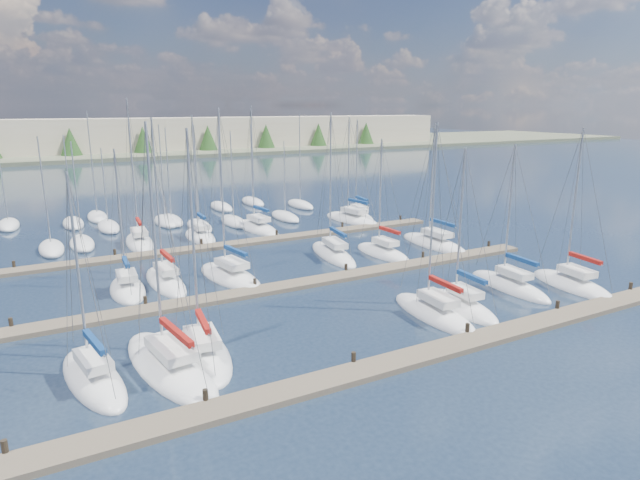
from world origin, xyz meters
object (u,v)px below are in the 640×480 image
sailboat_i (166,281)px  sailboat_j (230,276)px  sailboat_q (352,219)px  sailboat_o (200,236)px  sailboat_m (434,244)px  sailboat_c (202,354)px  sailboat_p (257,228)px  sailboat_l (383,253)px  sailboat_a (94,378)px  sailboat_h (128,289)px  sailboat_d (434,313)px  sailboat_f (509,286)px  sailboat_g (572,284)px  sailboat_e (461,306)px  sailboat_n (140,242)px  sailboat_k (333,254)px  sailboat_b (170,365)px  sailboat_r (358,216)px

sailboat_i → sailboat_j: bearing=-14.5°
sailboat_q → sailboat_o: (-18.52, 0.17, 0.02)m
sailboat_m → sailboat_c: bearing=-154.0°
sailboat_p → sailboat_l: (6.30, -15.30, -0.00)m
sailboat_p → sailboat_a: 34.21m
sailboat_m → sailboat_h: bearing=-179.8°
sailboat_d → sailboat_c: (-15.16, 1.39, -0.01)m
sailboat_f → sailboat_h: size_ratio=1.02×
sailboat_q → sailboat_g: (2.06, -28.53, 0.02)m
sailboat_f → sailboat_l: 12.65m
sailboat_a → sailboat_o: bearing=54.6°
sailboat_e → sailboat_o: sailboat_o is taller
sailboat_j → sailboat_n: size_ratio=0.94×
sailboat_k → sailboat_h: size_ratio=1.21×
sailboat_c → sailboat_j: (5.97, 12.53, 0.00)m
sailboat_d → sailboat_e: bearing=5.5°
sailboat_d → sailboat_a: size_ratio=1.17×
sailboat_b → sailboat_c: bearing=4.6°
sailboat_b → sailboat_f: (25.66, 0.57, 0.01)m
sailboat_a → sailboat_c: (5.55, 0.04, -0.00)m
sailboat_q → sailboat_r: bearing=29.3°
sailboat_k → sailboat_h: (-18.27, -1.11, -0.01)m
sailboat_a → sailboat_o: size_ratio=0.85×
sailboat_q → sailboat_g: 28.60m
sailboat_r → sailboat_j: bearing=-138.5°
sailboat_e → sailboat_r: size_ratio=0.92×
sailboat_b → sailboat_l: size_ratio=1.19×
sailboat_c → sailboat_r: sailboat_c is taller
sailboat_k → sailboat_c: (-16.48, -14.23, -0.01)m
sailboat_d → sailboat_f: bearing=12.9°
sailboat_p → sailboat_g: (13.81, -29.61, 0.00)m
sailboat_k → sailboat_j: size_ratio=0.97×
sailboat_j → sailboat_g: bearing=-42.4°
sailboat_e → sailboat_b: bearing=-178.7°
sailboat_l → sailboat_r: 17.02m
sailboat_c → sailboat_r: bearing=51.0°
sailboat_r → sailboat_g: sailboat_g is taller
sailboat_e → sailboat_j: 18.06m
sailboat_o → sailboat_m: 24.00m
sailboat_i → sailboat_j: 4.97m
sailboat_f → sailboat_o: size_ratio=0.86×
sailboat_h → sailboat_e: bearing=-33.1°
sailboat_h → sailboat_f: bearing=-23.5°
sailboat_o → sailboat_m: (19.53, -13.94, -0.02)m
sailboat_b → sailboat_a: size_ratio=1.20×
sailboat_k → sailboat_f: size_ratio=1.19×
sailboat_l → sailboat_o: size_ratio=0.85×
sailboat_a → sailboat_c: bearing=-8.8°
sailboat_n → sailboat_m: (25.56, -14.36, -0.02)m
sailboat_a → sailboat_q: bearing=30.8°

